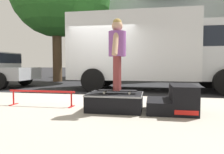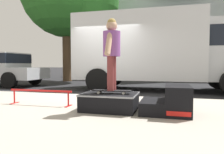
# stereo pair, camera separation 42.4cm
# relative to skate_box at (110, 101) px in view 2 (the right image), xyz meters

# --- Properties ---
(ground_plane) EXTENTS (140.00, 140.00, 0.00)m
(ground_plane) POSITION_rel_skate_box_xyz_m (-1.14, 2.52, -0.30)
(ground_plane) COLOR black
(sidewalk_slab) EXTENTS (50.00, 5.00, 0.12)m
(sidewalk_slab) POSITION_rel_skate_box_xyz_m (-1.14, -0.48, -0.24)
(sidewalk_slab) COLOR #A8A093
(sidewalk_slab) RESTS_ON ground
(skate_box) EXTENTS (1.09, 0.87, 0.34)m
(skate_box) POSITION_rel_skate_box_xyz_m (0.00, 0.00, 0.00)
(skate_box) COLOR black
(skate_box) RESTS_ON sidewalk_slab
(kicker_ramp) EXTENTS (0.91, 0.90, 0.53)m
(kicker_ramp) POSITION_rel_skate_box_xyz_m (1.17, -0.00, 0.04)
(kicker_ramp) COLOR black
(kicker_ramp) RESTS_ON sidewalk_slab
(grind_rail) EXTENTS (1.57, 0.28, 0.35)m
(grind_rail) POSITION_rel_skate_box_xyz_m (-1.70, 0.14, 0.08)
(grind_rail) COLOR red
(grind_rail) RESTS_ON sidewalk_slab
(skateboard) EXTENTS (0.79, 0.24, 0.07)m
(skateboard) POSITION_rel_skate_box_xyz_m (0.04, -0.03, 0.21)
(skateboard) COLOR black
(skateboard) RESTS_ON skate_box
(skater_kid) EXTENTS (0.35, 0.73, 1.42)m
(skater_kid) POSITION_rel_skate_box_xyz_m (0.04, -0.03, 1.06)
(skater_kid) COLOR brown
(skater_kid) RESTS_ON skateboard
(box_truck) EXTENTS (6.91, 2.63, 3.05)m
(box_truck) POSITION_rel_skate_box_xyz_m (0.91, 4.72, 1.40)
(box_truck) COLOR silver
(box_truck) RESTS_ON ground
(house_behind) EXTENTS (9.54, 8.23, 8.40)m
(house_behind) POSITION_rel_skate_box_xyz_m (1.87, 15.16, 3.94)
(house_behind) COLOR silver
(house_behind) RESTS_ON ground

